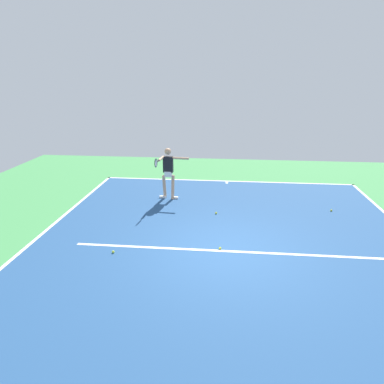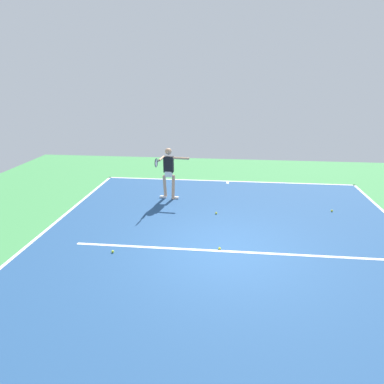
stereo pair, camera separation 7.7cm
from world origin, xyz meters
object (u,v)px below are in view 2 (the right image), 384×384
at_px(tennis_player, 169,170).
at_px(tennis_ball_far_corner, 332,211).
at_px(tennis_ball_near_player, 113,252).
at_px(tennis_ball_near_service_line, 216,213).
at_px(tennis_ball_by_sideline, 220,248).

distance_m(tennis_player, tennis_ball_far_corner, 5.65).
height_order(tennis_ball_far_corner, tennis_ball_near_player, same).
distance_m(tennis_ball_far_corner, tennis_ball_near_player, 7.13).
distance_m(tennis_player, tennis_ball_near_service_line, 2.43).
distance_m(tennis_player, tennis_ball_by_sideline, 4.32).
height_order(tennis_player, tennis_ball_near_player, tennis_player).
xyz_separation_m(tennis_ball_near_player, tennis_ball_by_sideline, (-2.66, -0.46, 0.00)).
xyz_separation_m(tennis_player, tennis_ball_near_service_line, (-1.76, 1.31, -1.05)).
distance_m(tennis_player, tennis_ball_near_player, 4.37).
bearing_deg(tennis_ball_far_corner, tennis_ball_near_player, 29.31).
bearing_deg(tennis_player, tennis_ball_near_service_line, 147.78).
bearing_deg(tennis_ball_far_corner, tennis_ball_by_sideline, 40.37).
bearing_deg(tennis_ball_by_sideline, tennis_ball_near_player, 9.92).
xyz_separation_m(tennis_ball_near_service_line, tennis_ball_near_player, (2.47, 2.87, 0.00)).
height_order(tennis_player, tennis_ball_near_service_line, tennis_player).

